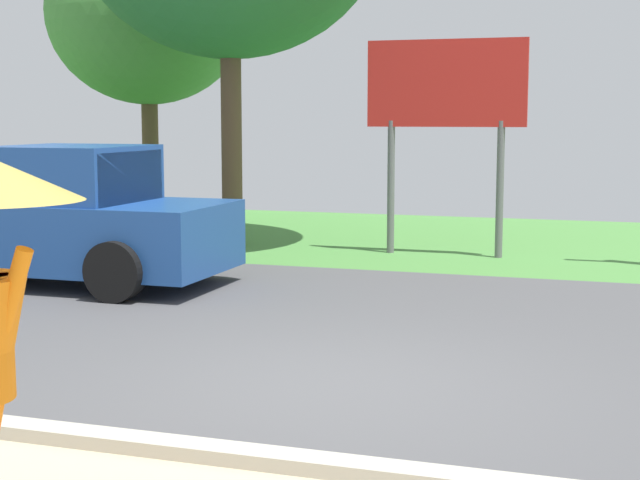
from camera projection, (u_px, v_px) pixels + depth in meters
ground_plane at (408, 320)px, 11.03m from camera, size 40.00×22.00×0.20m
pickup_truck at (44, 219)px, 13.20m from camera, size 5.20×2.28×1.88m
roadside_billboard at (446, 99)px, 15.52m from camera, size 2.60×0.12×3.50m
tree_left_far at (147, 13)px, 20.72m from camera, size 4.33×4.33×6.46m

